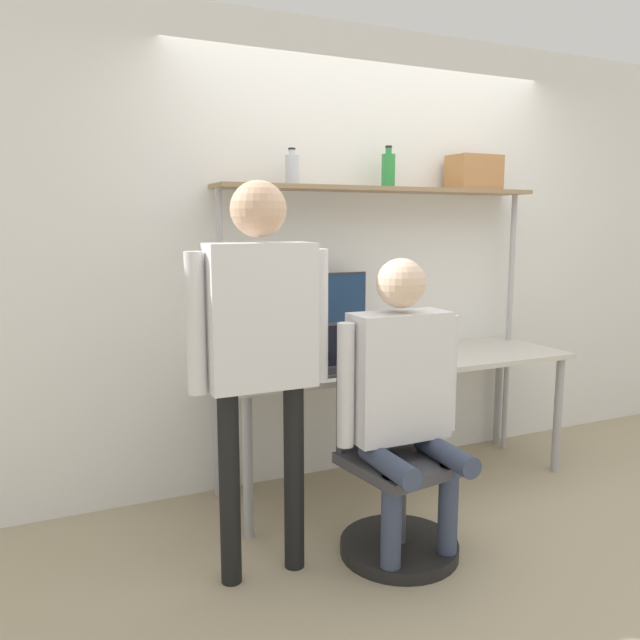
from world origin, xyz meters
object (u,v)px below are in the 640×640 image
(monitor, at_px, (318,311))
(person_standing, at_px, (260,329))
(cell_phone, at_px, (371,366))
(person_seated, at_px, (403,384))
(bottle_clear, at_px, (292,169))
(laptop, at_px, (329,358))
(bottle_green, at_px, (388,170))
(office_chair, at_px, (394,493))
(storage_box, at_px, (474,173))

(monitor, height_order, person_standing, person_standing)
(cell_phone, xyz_separation_m, person_seated, (-0.17, -0.60, 0.06))
(person_standing, xyz_separation_m, bottle_clear, (0.47, 0.80, 0.73))
(laptop, relative_size, person_seated, 0.22)
(monitor, bearing_deg, bottle_clear, -176.46)
(laptop, xyz_separation_m, bottle_green, (0.52, 0.29, 1.03))
(office_chair, distance_m, person_standing, 1.05)
(bottle_clear, bearing_deg, cell_phone, -41.66)
(person_seated, xyz_separation_m, bottle_clear, (-0.17, 0.91, 1.01))
(monitor, bearing_deg, office_chair, -89.80)
(bottle_green, bearing_deg, storage_box, 0.00)
(laptop, distance_m, bottle_clear, 1.05)
(cell_phone, relative_size, storage_box, 0.49)
(monitor, xyz_separation_m, person_seated, (0.01, -0.92, -0.22))
(monitor, bearing_deg, person_standing, -127.88)
(person_seated, height_order, person_standing, person_standing)
(person_seated, height_order, bottle_green, bottle_green)
(cell_phone, height_order, person_standing, person_standing)
(laptop, height_order, person_standing, person_standing)
(person_seated, relative_size, bottle_green, 5.82)
(monitor, distance_m, bottle_green, 0.93)
(monitor, height_order, office_chair, monitor)
(monitor, bearing_deg, person_seated, -89.43)
(cell_phone, bearing_deg, laptop, 176.44)
(laptop, bearing_deg, person_seated, -82.97)
(monitor, distance_m, cell_phone, 0.45)
(bottle_green, bearing_deg, person_seated, -115.97)
(cell_phone, height_order, person_seated, person_seated)
(office_chair, bearing_deg, storage_box, 38.90)
(bottle_clear, distance_m, storage_box, 1.23)
(bottle_clear, bearing_deg, storage_box, 0.00)
(monitor, xyz_separation_m, office_chair, (0.00, -0.87, -0.76))
(cell_phone, bearing_deg, bottle_green, 48.09)
(person_seated, distance_m, person_standing, 0.71)
(laptop, xyz_separation_m, person_seated, (0.08, -0.62, -0.00))
(person_standing, xyz_separation_m, bottle_green, (1.08, 0.80, 0.75))
(monitor, relative_size, laptop, 2.05)
(office_chair, height_order, bottle_clear, bottle_clear)
(person_standing, height_order, bottle_clear, bottle_clear)
(office_chair, xyz_separation_m, person_seated, (0.01, -0.04, 0.54))
(monitor, distance_m, office_chair, 1.16)
(office_chair, bearing_deg, laptop, 96.96)
(person_seated, bearing_deg, storage_box, 40.42)
(bottle_green, height_order, storage_box, bottle_green)
(laptop, distance_m, bottle_green, 1.19)
(laptop, xyz_separation_m, storage_box, (1.14, 0.29, 1.03))
(storage_box, bearing_deg, bottle_green, 180.00)
(office_chair, distance_m, person_seated, 0.55)
(person_seated, distance_m, bottle_green, 1.44)
(cell_phone, height_order, bottle_clear, bottle_clear)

